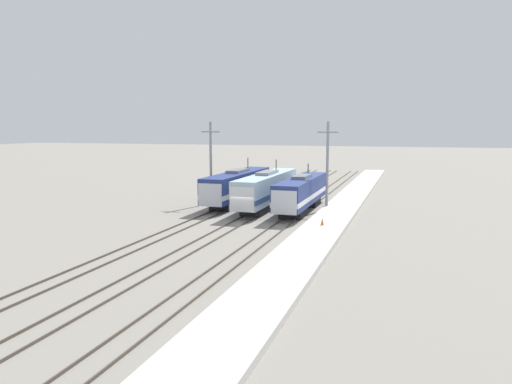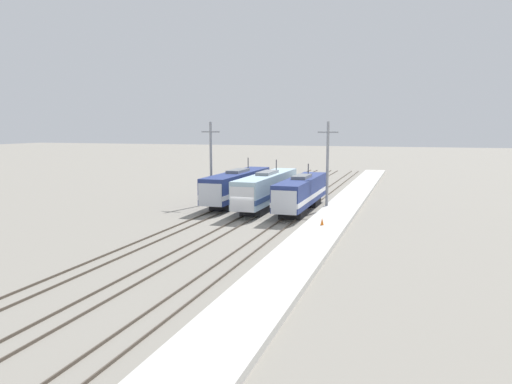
# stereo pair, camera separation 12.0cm
# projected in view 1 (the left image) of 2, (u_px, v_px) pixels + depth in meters

# --- Properties ---
(ground_plane) EXTENTS (400.00, 400.00, 0.00)m
(ground_plane) POSITION_uv_depth(u_px,v_px,m) (245.00, 220.00, 51.74)
(ground_plane) COLOR gray
(rail_pair_far_left) EXTENTS (1.51, 120.00, 0.15)m
(rail_pair_far_left) POSITION_uv_depth(u_px,v_px,m) (206.00, 217.00, 53.05)
(rail_pair_far_left) COLOR #4C4238
(rail_pair_far_left) RESTS_ON ground_plane
(rail_pair_center) EXTENTS (1.51, 120.00, 0.15)m
(rail_pair_center) POSITION_uv_depth(u_px,v_px,m) (245.00, 219.00, 51.73)
(rail_pair_center) COLOR #4C4238
(rail_pair_center) RESTS_ON ground_plane
(rail_pair_far_right) EXTENTS (1.51, 120.00, 0.15)m
(rail_pair_far_right) POSITION_uv_depth(u_px,v_px,m) (286.00, 221.00, 50.40)
(rail_pair_far_right) COLOR #4C4238
(rail_pair_far_right) RESTS_ON ground_plane
(locomotive_far_left) EXTENTS (3.01, 18.11, 5.51)m
(locomotive_far_left) POSITION_uv_depth(u_px,v_px,m) (237.00, 186.00, 62.09)
(locomotive_far_left) COLOR black
(locomotive_far_left) RESTS_ON ground_plane
(locomotive_center) EXTENTS (2.88, 18.34, 5.47)m
(locomotive_center) POSITION_uv_depth(u_px,v_px,m) (266.00, 189.00, 58.76)
(locomotive_center) COLOR #232326
(locomotive_center) RESTS_ON ground_plane
(locomotive_far_right) EXTENTS (2.87, 16.29, 5.18)m
(locomotive_far_right) POSITION_uv_depth(u_px,v_px,m) (300.00, 193.00, 56.19)
(locomotive_far_right) COLOR black
(locomotive_far_right) RESTS_ON ground_plane
(catenary_tower_left) EXTENTS (2.36, 0.32, 10.16)m
(catenary_tower_left) POSITION_uv_depth(u_px,v_px,m) (211.00, 161.00, 61.78)
(catenary_tower_left) COLOR gray
(catenary_tower_left) RESTS_ON ground_plane
(catenary_tower_right) EXTENTS (2.36, 0.32, 10.16)m
(catenary_tower_right) POSITION_uv_depth(u_px,v_px,m) (327.00, 164.00, 57.43)
(catenary_tower_right) COLOR gray
(catenary_tower_right) RESTS_ON ground_plane
(platform) EXTENTS (4.00, 120.00, 0.45)m
(platform) POSITION_uv_depth(u_px,v_px,m) (329.00, 222.00, 49.09)
(platform) COLOR beige
(platform) RESTS_ON ground_plane
(traffic_cone) EXTENTS (0.32, 0.32, 0.66)m
(traffic_cone) POSITION_uv_depth(u_px,v_px,m) (322.00, 222.00, 46.54)
(traffic_cone) COLOR orange
(traffic_cone) RESTS_ON platform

